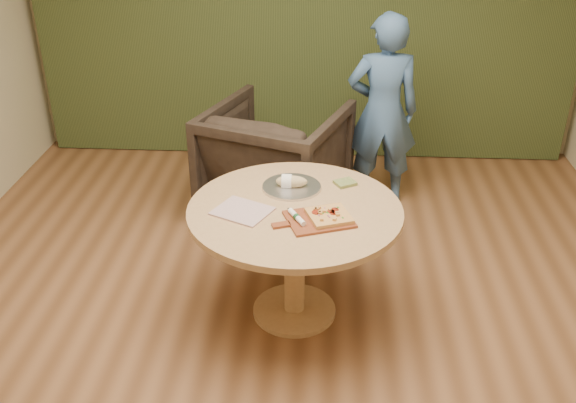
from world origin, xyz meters
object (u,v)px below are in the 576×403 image
(serving_tray, at_px, (292,187))
(person_standing, at_px, (383,112))
(bread_roll, at_px, (290,181))
(cutlery_roll, at_px, (297,217))
(flatbread_pizza, at_px, (329,215))
(pedestal_table, at_px, (295,229))
(armchair, at_px, (276,156))
(pizza_paddle, at_px, (317,220))

(serving_tray, xyz_separation_m, person_standing, (0.64, 1.30, 0.01))
(bread_roll, bearing_deg, cutlery_roll, -81.64)
(flatbread_pizza, height_order, cutlery_roll, flatbread_pizza)
(pedestal_table, xyz_separation_m, armchair, (-0.21, 1.28, -0.12))
(bread_roll, distance_m, person_standing, 1.45)
(bread_roll, xyz_separation_m, armchair, (-0.17, 1.03, -0.30))
(cutlery_roll, relative_size, person_standing, 0.12)
(armchair, distance_m, person_standing, 0.90)
(pedestal_table, height_order, pizza_paddle, pizza_paddle)
(armchair, bearing_deg, cutlery_roll, 119.58)
(flatbread_pizza, relative_size, serving_tray, 0.79)
(bread_roll, distance_m, armchair, 1.09)
(pedestal_table, distance_m, pizza_paddle, 0.24)
(flatbread_pizza, xyz_separation_m, person_standing, (0.41, 1.67, -0.01))
(pizza_paddle, distance_m, flatbread_pizza, 0.07)
(flatbread_pizza, distance_m, serving_tray, 0.44)
(bread_roll, bearing_deg, serving_tray, -0.00)
(serving_tray, bearing_deg, flatbread_pizza, -58.71)
(cutlery_roll, bearing_deg, armchair, 70.33)
(pizza_paddle, distance_m, serving_tray, 0.42)
(serving_tray, xyz_separation_m, bread_roll, (-0.01, 0.00, 0.04))
(pizza_paddle, xyz_separation_m, serving_tray, (-0.16, 0.39, -0.00))
(cutlery_roll, bearing_deg, pedestal_table, 67.76)
(serving_tray, relative_size, bread_roll, 1.84)
(pedestal_table, height_order, flatbread_pizza, flatbread_pizza)
(cutlery_roll, relative_size, serving_tray, 0.52)
(armchair, bearing_deg, pedestal_table, 119.90)
(cutlery_roll, height_order, bread_roll, bread_roll)
(pizza_paddle, height_order, cutlery_roll, cutlery_roll)
(bread_roll, bearing_deg, armchair, 99.31)
(flatbread_pizza, bearing_deg, pedestal_table, 146.94)
(pedestal_table, distance_m, cutlery_roll, 0.23)
(flatbread_pizza, bearing_deg, armchair, 106.08)
(pedestal_table, distance_m, person_standing, 1.67)
(pizza_paddle, relative_size, armchair, 0.48)
(cutlery_roll, relative_size, bread_roll, 0.96)
(serving_tray, bearing_deg, armchair, 99.79)
(pedestal_table, xyz_separation_m, flatbread_pizza, (0.19, -0.13, 0.17))
(pedestal_table, bearing_deg, person_standing, 68.57)
(pizza_paddle, distance_m, armchair, 1.48)
(cutlery_roll, bearing_deg, bread_roll, 69.65)
(pedestal_table, bearing_deg, bread_roll, 99.57)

